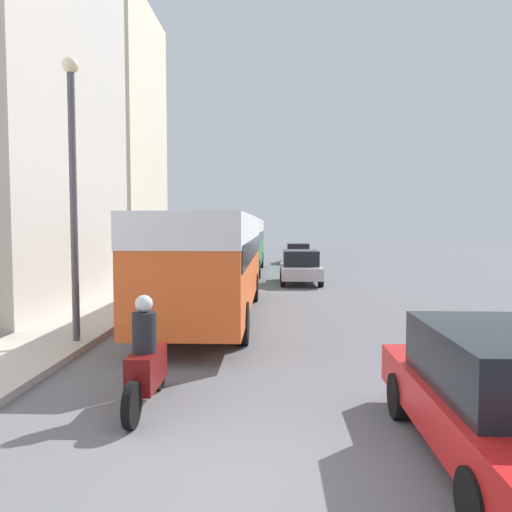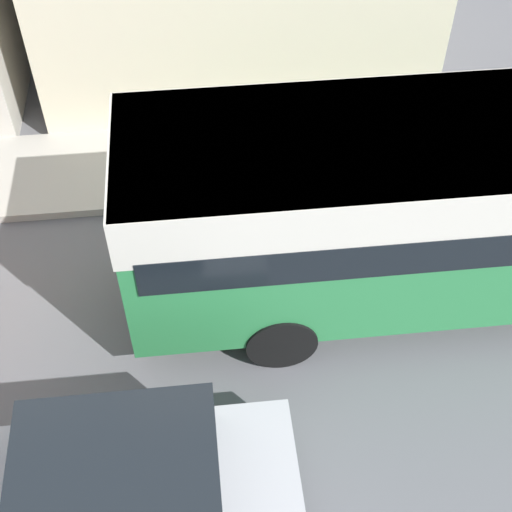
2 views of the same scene
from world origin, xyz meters
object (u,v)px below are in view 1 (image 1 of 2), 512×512
object	(u,v)px
bus_lead	(212,252)
motorcycle_behind_lead	(146,363)
car_distant	(505,396)
bus_following	(240,238)
car_crossing	(298,253)
pedestrian_walking_away	(205,250)
car_far_curb	(300,266)
pedestrian_near_curb	(203,252)

from	to	relation	value
bus_lead	motorcycle_behind_lead	size ratio (longest dim) A/B	4.76
motorcycle_behind_lead	car_distant	xyz separation A→B (m)	(4.57, -1.65, 0.13)
bus_following	car_crossing	world-z (taller)	bus_following
bus_lead	car_distant	distance (m)	10.10
bus_lead	car_crossing	xyz separation A→B (m)	(3.54, 21.62, -1.23)
bus_following	pedestrian_walking_away	xyz separation A→B (m)	(-2.70, 4.77, -0.95)
car_distant	car_crossing	bearing A→B (deg)	91.76
bus_following	car_far_curb	size ratio (longest dim) A/B	2.62
bus_lead	car_crossing	bearing A→B (deg)	80.69
bus_lead	pedestrian_near_curb	size ratio (longest dim) A/B	6.46
bus_following	car_crossing	distance (m)	8.38
pedestrian_walking_away	motorcycle_behind_lead	bearing A→B (deg)	-84.00
bus_following	pedestrian_near_curb	bearing A→B (deg)	131.52
motorcycle_behind_lead	pedestrian_walking_away	xyz separation A→B (m)	(-2.76, 26.29, 0.35)
car_distant	bus_following	bearing A→B (deg)	101.31
bus_following	car_distant	xyz separation A→B (m)	(4.63, -23.17, -1.18)
bus_lead	pedestrian_walking_away	bearing A→B (deg)	98.53
car_far_curb	pedestrian_near_curb	xyz separation A→B (m)	(-5.79, 8.28, 0.19)
bus_following	car_crossing	bearing A→B (deg)	63.54
motorcycle_behind_lead	pedestrian_near_curb	bearing A→B (deg)	96.15
car_crossing	pedestrian_walking_away	distance (m)	6.92
bus_following	pedestrian_near_curb	xyz separation A→B (m)	(-2.56, 2.89, -0.99)
motorcycle_behind_lead	car_far_curb	distance (m)	16.44
bus_lead	car_distant	world-z (taller)	bus_lead
bus_lead	car_crossing	distance (m)	21.94
bus_lead	car_crossing	world-z (taller)	bus_lead
car_distant	pedestrian_walking_away	xyz separation A→B (m)	(-7.33, 27.94, 0.23)
pedestrian_near_curb	pedestrian_walking_away	world-z (taller)	pedestrian_walking_away
pedestrian_near_curb	pedestrian_walking_away	bearing A→B (deg)	94.08
bus_following	pedestrian_walking_away	bearing A→B (deg)	119.48
bus_following	car_distant	bearing A→B (deg)	-78.69
motorcycle_behind_lead	car_far_curb	world-z (taller)	motorcycle_behind_lead
car_crossing	bus_following	bearing A→B (deg)	-116.46
pedestrian_near_curb	car_far_curb	bearing A→B (deg)	-55.05
bus_following	car_distant	size ratio (longest dim) A/B	2.37
bus_lead	pedestrian_near_curb	distance (m)	17.33
car_distant	pedestrian_walking_away	size ratio (longest dim) A/B	2.58
bus_lead	pedestrian_near_curb	bearing A→B (deg)	99.01
car_far_curb	car_distant	size ratio (longest dim) A/B	0.90
car_crossing	pedestrian_near_curb	distance (m)	7.72
bus_lead	pedestrian_walking_away	xyz separation A→B (m)	(-2.84, 18.97, -0.94)
bus_following	pedestrian_near_curb	world-z (taller)	bus_following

